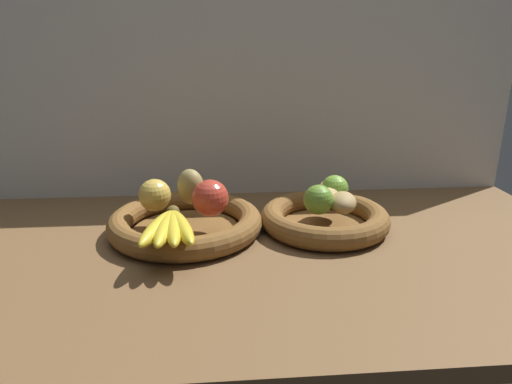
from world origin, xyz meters
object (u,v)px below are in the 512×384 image
apple_golden_left (155,195)px  lime_far (335,189)px  pear_brown (191,187)px  apple_red_right (210,198)px  potato_back (330,190)px  potato_large (326,198)px  lime_near (318,200)px  chili_pepper (333,202)px  banana_bunch_front (170,227)px  fruit_bowl_right (325,219)px  potato_small (343,202)px  fruit_bowl_left (186,223)px

apple_golden_left → lime_far: (39.78, 2.38, -0.38)cm
pear_brown → lime_far: bearing=-2.2°
apple_red_right → potato_back: (26.94, 6.96, -1.33)cm
potato_large → lime_near: lime_near is taller
lime_far → chili_pepper: 3.58cm
banana_bunch_front → lime_far: lime_far is taller
banana_bunch_front → lime_near: size_ratio=2.90×
potato_back → lime_near: size_ratio=0.97×
fruit_bowl_right → apple_golden_left: bearing=178.0°
apple_red_right → chili_pepper: 27.42cm
banana_bunch_front → lime_far: 38.91cm
potato_small → chili_pepper: (-1.09, 4.10, -1.30)cm
potato_large → banana_bunch_front: bearing=-159.4°
fruit_bowl_left → apple_red_right: 8.98cm
chili_pepper → potato_back: bearing=122.1°
fruit_bowl_right → potato_small: potato_small is taller
potato_large → potato_back: bearing=65.6°
lime_near → apple_red_right: bearing=177.6°
fruit_bowl_left → apple_golden_left: (-6.34, 1.31, 6.12)cm
apple_golden_left → lime_far: apple_golden_left is taller
chili_pepper → fruit_bowl_left: bearing=-147.0°
lime_near → lime_far: size_ratio=1.02×
potato_back → chili_pepper: size_ratio=0.60×
fruit_bowl_right → pear_brown: pear_brown is taller
fruit_bowl_left → pear_brown: 8.37cm
banana_bunch_front → chili_pepper: size_ratio=1.79×
banana_bunch_front → lime_near: bearing=15.8°
fruit_bowl_left → lime_near: (28.10, -3.69, 5.81)cm
banana_bunch_front → potato_small: (35.64, 9.18, 0.61)cm
apple_red_right → pear_brown: (-4.43, 7.68, 0.17)cm
fruit_bowl_left → chili_pepper: size_ratio=3.25×
pear_brown → potato_small: 33.53cm
fruit_bowl_right → lime_far: bearing=52.1°
potato_small → lime_near: (-5.51, -0.65, 1.00)cm
potato_large → pear_brown: bearing=170.5°
potato_back → lime_far: 1.23cm
apple_red_right → potato_small: (28.08, -0.29, -1.70)cm
potato_back → lime_near: 9.04cm
apple_golden_left → potato_back: 38.93cm
banana_bunch_front → potato_large: (32.59, 12.23, 0.64)cm
apple_red_right → chili_pepper: (26.99, 3.81, -2.99)cm
fruit_bowl_right → lime_far: (2.87, 3.69, 5.74)cm
apple_red_right → potato_back: bearing=14.5°
fruit_bowl_right → apple_red_right: bearing=-173.7°
apple_golden_left → apple_red_right: 12.56cm
lime_near → lime_far: bearing=54.2°
apple_golden_left → lime_near: (34.45, -5.01, -0.31)cm
potato_small → apple_red_right: bearing=179.4°
lime_near → fruit_bowl_right: bearing=56.3°
fruit_bowl_left → lime_near: 28.93cm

